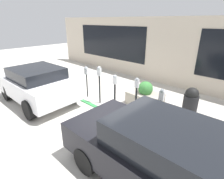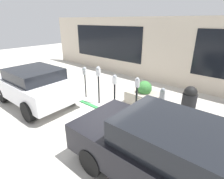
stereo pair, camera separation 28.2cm
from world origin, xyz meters
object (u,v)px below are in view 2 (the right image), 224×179
parking_meter_fourth (98,77)px  parking_meter_nearest (162,101)px  planter_box (144,96)px  trash_bin (189,100)px  parking_meter_middle (115,87)px  parking_meter_farthest (85,74)px  parked_car_front (166,152)px  parking_meter_second (137,93)px  parked_car_middle (35,85)px

parking_meter_fourth → parking_meter_nearest: bearing=-178.4°
planter_box → trash_bin: bearing=-163.3°
parking_meter_middle → parking_meter_farthest: bearing=-1.6°
parking_meter_nearest → parking_meter_middle: 1.91m
parking_meter_nearest → parked_car_front: size_ratio=0.32×
parking_meter_farthest → trash_bin: 4.42m
parking_meter_fourth → planter_box: parking_meter_fourth is taller
parked_car_front → parking_meter_middle: bearing=-32.7°
planter_box → parked_car_front: (-2.36, 3.05, 0.43)m
parked_car_front → parking_meter_farthest: bearing=-22.6°
planter_box → parked_car_front: size_ratio=0.32×
parking_meter_fourth → trash_bin: (-3.15, -1.69, -0.63)m
parking_meter_middle → planter_box: (-0.61, -1.19, -0.58)m
parking_meter_second → planter_box: 1.30m
parking_meter_fourth → trash_bin: 3.63m
parking_meter_second → parked_car_middle: bearing=25.3°
parking_meter_nearest → planter_box: 1.79m
parking_meter_second → parked_car_middle: parked_car_middle is taller
parking_meter_nearest → parked_car_front: bearing=118.7°
parking_meter_second → parking_meter_fourth: 1.83m
parked_car_front → parking_meter_fourth: bearing=-26.6°
parking_meter_middle → parked_car_front: size_ratio=0.34×
parking_meter_nearest → parking_meter_fourth: parking_meter_fourth is taller
parking_meter_middle → planter_box: size_ratio=1.07×
planter_box → trash_bin: trash_bin is taller
parking_meter_farthest → parked_car_middle: size_ratio=0.37×
trash_bin → parking_meter_fourth: bearing=28.2°
parking_meter_second → trash_bin: 2.14m
parking_meter_fourth → parked_car_middle: 2.69m
parking_meter_farthest → planter_box: size_ratio=1.06×
planter_box → parking_meter_fourth: bearing=38.8°
parking_meter_farthest → parked_car_middle: parked_car_middle is taller
parking_meter_nearest → trash_bin: parking_meter_nearest is taller
parking_meter_middle → parking_meter_farthest: parking_meter_middle is taller
parked_car_front → parked_car_middle: (5.86, -0.13, 0.02)m
parked_car_front → parked_car_middle: parked_car_front is taller
parking_meter_middle → parking_meter_fourth: (0.87, -0.00, 0.21)m
parking_meter_nearest → parking_meter_farthest: 3.68m
parking_meter_middle → planter_box: 1.46m
planter_box → trash_bin: size_ratio=1.28×
parked_car_middle → parking_meter_fourth: bearing=-141.5°
parking_meter_second → parked_car_middle: (3.84, 1.82, -0.13)m
parking_meter_second → trash_bin: bearing=-129.6°
parking_meter_second → parking_meter_farthest: bearing=0.7°
parking_meter_nearest → parking_meter_second: (0.96, -0.00, 0.04)m
parking_meter_second → trash_bin: (-1.34, -1.61, -0.43)m
parking_meter_nearest → parked_car_middle: (4.80, 1.81, -0.09)m
planter_box → parked_car_middle: 4.59m
parking_meter_nearest → parking_meter_second: parking_meter_second is taller
parking_meter_second → parking_meter_middle: parking_meter_second is taller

